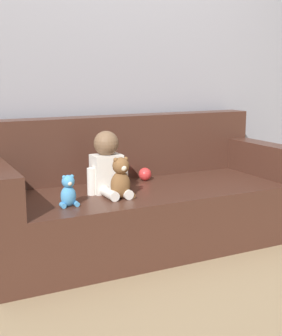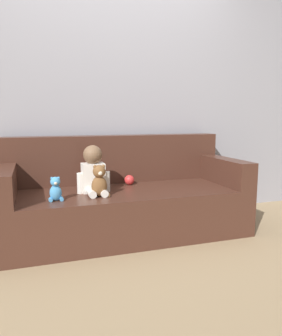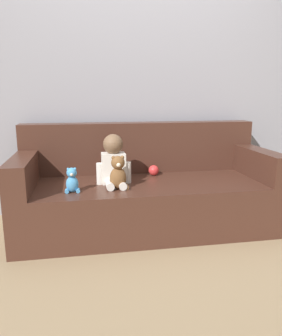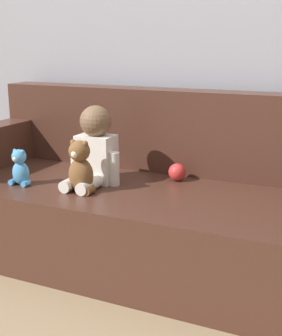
# 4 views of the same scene
# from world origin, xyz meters

# --- Properties ---
(ground_plane) EXTENTS (12.00, 12.00, 0.00)m
(ground_plane) POSITION_xyz_m (0.00, 0.00, 0.00)
(ground_plane) COLOR #9E8460
(wall_back) EXTENTS (8.00, 0.05, 2.60)m
(wall_back) POSITION_xyz_m (0.00, 0.52, 1.30)
(wall_back) COLOR #93939E
(wall_back) RESTS_ON ground_plane
(couch) EXTENTS (2.07, 0.86, 0.85)m
(couch) POSITION_xyz_m (0.00, 0.06, 0.30)
(couch) COLOR #47281E
(couch) RESTS_ON ground_plane
(person_baby) EXTENTS (0.27, 0.32, 0.39)m
(person_baby) POSITION_xyz_m (-0.27, -0.04, 0.57)
(person_baby) COLOR white
(person_baby) RESTS_ON couch
(teddy_bear_brown) EXTENTS (0.15, 0.12, 0.25)m
(teddy_bear_brown) POSITION_xyz_m (-0.26, -0.20, 0.52)
(teddy_bear_brown) COLOR brown
(teddy_bear_brown) RESTS_ON couch
(plush_toy_side) EXTENTS (0.11, 0.08, 0.18)m
(plush_toy_side) POSITION_xyz_m (-0.59, -0.23, 0.49)
(plush_toy_side) COLOR #4C9EDB
(plush_toy_side) RESTS_ON couch
(toy_ball) EXTENTS (0.09, 0.09, 0.09)m
(toy_ball) POSITION_xyz_m (0.09, 0.17, 0.45)
(toy_ball) COLOR red
(toy_ball) RESTS_ON couch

